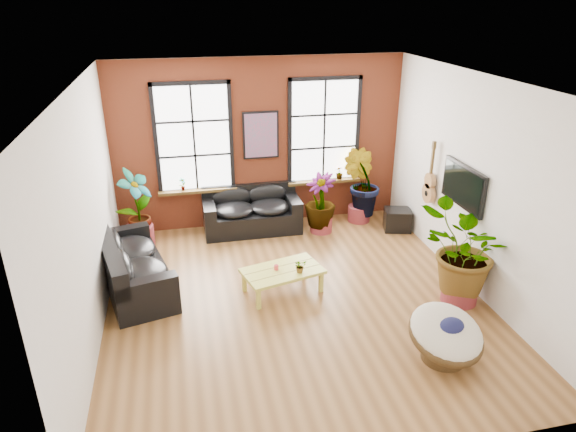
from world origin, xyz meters
The scene contains 19 objects.
room centered at (0.00, 0.15, 1.75)m, with size 6.04×6.54×3.54m.
sofa_back centered at (-0.28, 2.91, 0.42)m, with size 2.00×0.98×0.92m.
sofa_left centered at (-2.62, 0.99, 0.41)m, with size 1.47×2.44×0.90m.
coffee_table centered at (-0.16, 0.32, 0.37)m, with size 1.43×1.04×0.50m.
papasan_chair centered at (1.64, -1.86, 0.40)m, with size 1.27×1.28×0.77m.
poster centered at (0.00, 3.18, 1.95)m, with size 0.74×0.06×0.98m.
tv_wall_unit centered at (2.93, 0.60, 1.54)m, with size 0.13×1.86×1.20m.
media_box centered at (2.72, 2.19, 0.23)m, with size 0.65×0.58×0.46m.
pot_back_left centered at (-2.57, 2.60, 0.21)m, with size 0.75×0.75×0.42m.
pot_back_right centered at (2.08, 2.81, 0.17)m, with size 0.54×0.54×0.35m.
pot_right_wall centered at (2.59, -0.59, 0.21)m, with size 0.70×0.70×0.42m.
pot_mid centered at (1.12, 2.46, 0.17)m, with size 0.58×0.58×0.34m.
floor_plant_back_left centered at (-2.55, 2.64, 0.86)m, with size 0.75×0.51×1.43m, color #174F15.
floor_plant_back_right centered at (2.11, 2.84, 0.87)m, with size 0.79×0.64×1.43m, color #174F15.
floor_plant_right_wall centered at (2.56, -0.61, 0.91)m, with size 1.35×1.17×1.50m, color #174F15.
floor_plant_mid centered at (1.09, 2.45, 0.71)m, with size 0.63×0.63×1.13m, color #174F15.
table_plant centered at (0.11, 0.18, 0.53)m, with size 0.20×0.17×0.22m, color #174F15.
sill_plant_left centered at (-1.65, 3.13, 1.04)m, with size 0.14×0.10×0.27m, color #174F15.
sill_plant_right centered at (1.70, 3.13, 1.04)m, with size 0.15×0.15×0.27m, color #174F15.
Camera 1 is at (-1.66, -6.95, 4.63)m, focal length 32.00 mm.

